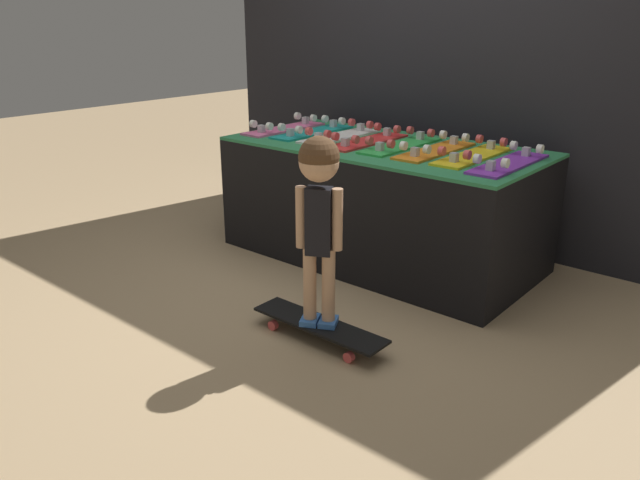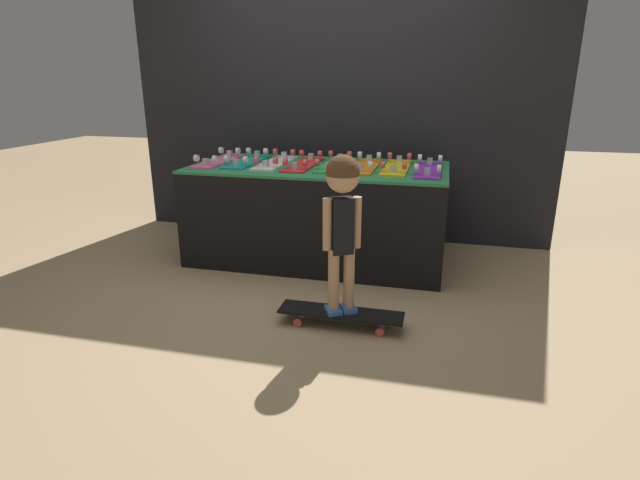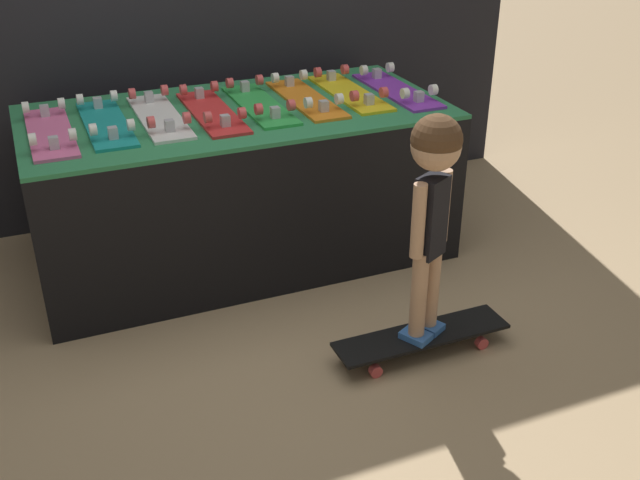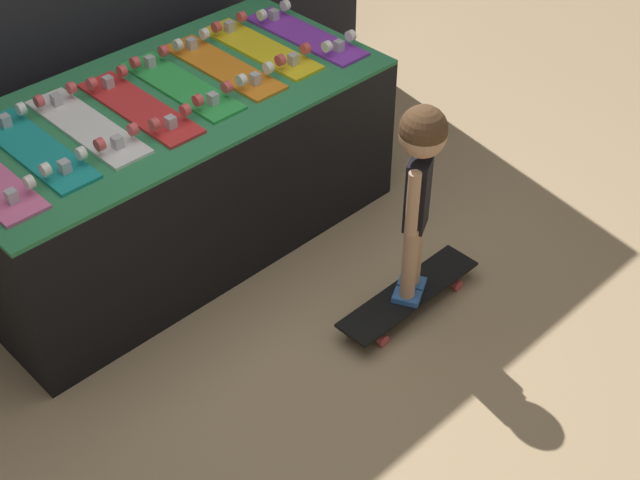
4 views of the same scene
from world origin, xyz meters
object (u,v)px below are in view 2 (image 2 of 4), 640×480
skateboard_on_floor (341,314)px  child (342,205)px  skateboard_yellow_on_rack (396,166)px  skateboard_pink_on_rack (219,160)px  skateboard_purple_on_rack (428,169)px  skateboard_teal_on_rack (247,161)px  skateboard_red_on_rack (304,163)px  skateboard_green_on_rack (334,164)px  skateboard_white_on_rack (276,162)px  skateboard_orange_on_rack (365,165)px

skateboard_on_floor → child: bearing=-135.0°
skateboard_yellow_on_rack → child: bearing=-99.1°
skateboard_pink_on_rack → skateboard_purple_on_rack: same height
skateboard_teal_on_rack → skateboard_red_on_rack: (0.49, -0.03, 0.00)m
skateboard_pink_on_rack → skateboard_green_on_rack: same height
skateboard_white_on_rack → skateboard_red_on_rack: same height
skateboard_pink_on_rack → skateboard_purple_on_rack: bearing=-0.3°
skateboard_green_on_rack → skateboard_yellow_on_rack: same height
skateboard_green_on_rack → child: size_ratio=0.74×
skateboard_pink_on_rack → skateboard_yellow_on_rack: same height
skateboard_pink_on_rack → skateboard_on_floor: bearing=-41.4°
skateboard_orange_on_rack → skateboard_purple_on_rack: 0.49m
skateboard_purple_on_rack → skateboard_yellow_on_rack: bearing=167.5°
skateboard_pink_on_rack → skateboard_teal_on_rack: size_ratio=1.00×
skateboard_pink_on_rack → skateboard_yellow_on_rack: (1.48, 0.05, 0.00)m
skateboard_orange_on_rack → skateboard_yellow_on_rack: size_ratio=1.00×
skateboard_pink_on_rack → skateboard_teal_on_rack: bearing=6.9°
skateboard_yellow_on_rack → skateboard_purple_on_rack: same height
skateboard_green_on_rack → skateboard_purple_on_rack: size_ratio=1.00×
skateboard_yellow_on_rack → skateboard_orange_on_rack: bearing=-176.5°
skateboard_white_on_rack → skateboard_green_on_rack: bearing=-0.4°
skateboard_purple_on_rack → child: (-0.44, -1.12, -0.03)m
skateboard_red_on_rack → child: 1.26m
skateboard_on_floor → skateboard_orange_on_rack: bearing=92.8°
skateboard_teal_on_rack → skateboard_orange_on_rack: size_ratio=1.00×
skateboard_white_on_rack → skateboard_purple_on_rack: (1.23, -0.04, 0.00)m
skateboard_purple_on_rack → skateboard_pink_on_rack: bearing=179.7°
skateboard_white_on_rack → skateboard_green_on_rack: same height
skateboard_green_on_rack → skateboard_purple_on_rack: 0.74m
skateboard_green_on_rack → skateboard_purple_on_rack: bearing=-2.8°
skateboard_red_on_rack → skateboard_purple_on_rack: same height
skateboard_red_on_rack → skateboard_purple_on_rack: size_ratio=1.00×
skateboard_orange_on_rack → child: child is taller
skateboard_red_on_rack → child: (0.55, -1.14, -0.03)m
skateboard_red_on_rack → skateboard_on_floor: skateboard_red_on_rack is taller
skateboard_green_on_rack → skateboard_on_floor: skateboard_green_on_rack is taller
skateboard_on_floor → child: size_ratio=0.80×
skateboard_pink_on_rack → skateboard_yellow_on_rack: 1.48m
skateboard_orange_on_rack → skateboard_on_floor: (0.06, -1.16, -0.72)m
skateboard_teal_on_rack → skateboard_white_on_rack: same height
skateboard_green_on_rack → skateboard_on_floor: size_ratio=0.92×
skateboard_teal_on_rack → skateboard_on_floor: (1.04, -1.16, -0.72)m
skateboard_red_on_rack → skateboard_yellow_on_rack: bearing=3.4°
skateboard_green_on_rack → child: (0.30, -1.16, -0.03)m
skateboard_white_on_rack → skateboard_green_on_rack: size_ratio=1.00×
skateboard_green_on_rack → skateboard_red_on_rack: bearing=-174.2°
skateboard_red_on_rack → child: bearing=-64.2°
skateboard_yellow_on_rack → skateboard_white_on_rack: bearing=-179.1°
skateboard_white_on_rack → skateboard_red_on_rack: 0.25m
skateboard_pink_on_rack → skateboard_white_on_rack: bearing=3.6°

